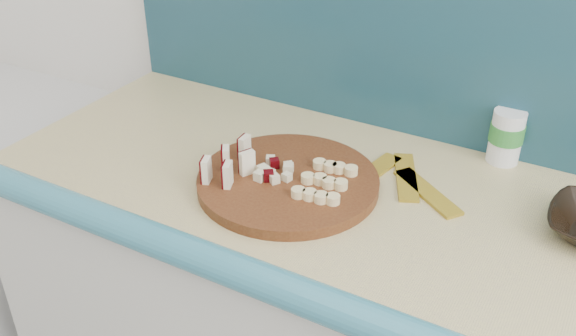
# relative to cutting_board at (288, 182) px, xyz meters

# --- Properties ---
(cutting_board) EXTENTS (0.39, 0.39, 0.02)m
(cutting_board) POSITION_rel_cutting_board_xyz_m (0.00, 0.00, 0.00)
(cutting_board) COLOR #49200F
(cutting_board) RESTS_ON kitchen_counter
(apple_wedges) EXTENTS (0.07, 0.14, 0.05)m
(apple_wedges) POSITION_rel_cutting_board_xyz_m (-0.10, -0.04, 0.03)
(apple_wedges) COLOR #FEEFCB
(apple_wedges) RESTS_ON cutting_board
(apple_chunks) EXTENTS (0.05, 0.06, 0.02)m
(apple_chunks) POSITION_rel_cutting_board_xyz_m (-0.02, -0.00, 0.02)
(apple_chunks) COLOR beige
(apple_chunks) RESTS_ON cutting_board
(banana_slices) EXTENTS (0.10, 0.14, 0.02)m
(banana_slices) POSITION_rel_cutting_board_xyz_m (0.07, 0.01, 0.02)
(banana_slices) COLOR #FADD98
(banana_slices) RESTS_ON cutting_board
(canister) EXTENTS (0.07, 0.07, 0.11)m
(canister) POSITION_rel_cutting_board_xyz_m (0.34, 0.30, 0.05)
(canister) COLOR white
(canister) RESTS_ON kitchen_counter
(banana_peel) EXTENTS (0.24, 0.20, 0.01)m
(banana_peel) POSITION_rel_cutting_board_xyz_m (0.18, 0.12, -0.01)
(banana_peel) COLOR gold
(banana_peel) RESTS_ON kitchen_counter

